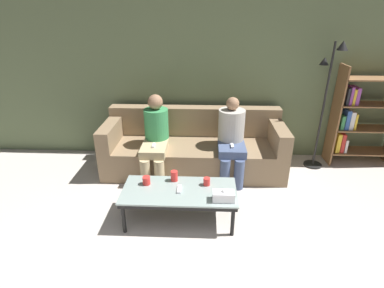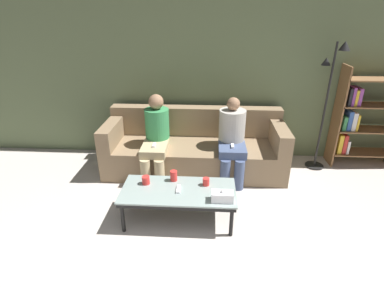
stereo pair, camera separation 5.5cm
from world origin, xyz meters
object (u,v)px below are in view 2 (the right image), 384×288
at_px(coffee_table, 178,193).
at_px(cup_near_left, 206,182).
at_px(couch, 195,148).
at_px(bookshelf, 361,119).
at_px(cup_far_center, 174,176).
at_px(standing_lamp, 329,94).
at_px(seated_person_mid_left, 232,137).
at_px(tissue_box, 222,196).
at_px(game_remote, 178,189).
at_px(seated_person_left_end, 156,135).
at_px(cup_near_right, 146,180).

relative_size(coffee_table, cup_near_left, 14.17).
relative_size(couch, bookshelf, 1.71).
bearing_deg(bookshelf, cup_far_center, -152.89).
bearing_deg(standing_lamp, seated_person_mid_left, -164.79).
height_order(couch, tissue_box, couch).
distance_m(game_remote, standing_lamp, 2.44).
bearing_deg(game_remote, tissue_box, -20.15).
height_order(tissue_box, seated_person_left_end, seated_person_left_end).
xyz_separation_m(couch, game_remote, (-0.11, -1.21, 0.08)).
bearing_deg(seated_person_mid_left, standing_lamp, 15.21).
relative_size(game_remote, standing_lamp, 0.08).
bearing_deg(cup_near_left, cup_near_right, -178.95).
bearing_deg(seated_person_mid_left, cup_near_left, -110.23).
height_order(standing_lamp, seated_person_mid_left, standing_lamp).
distance_m(couch, seated_person_left_end, 0.62).
xyz_separation_m(couch, seated_person_mid_left, (0.51, -0.21, 0.28)).
distance_m(cup_near_left, cup_near_right, 0.66).
height_order(cup_near_right, seated_person_mid_left, seated_person_mid_left).
relative_size(couch, coffee_table, 2.04).
bearing_deg(coffee_table, tissue_box, -20.15).
xyz_separation_m(tissue_box, standing_lamp, (1.44, 1.52, 0.66)).
bearing_deg(seated_person_mid_left, game_remote, -121.72).
height_order(cup_far_center, game_remote, cup_far_center).
bearing_deg(seated_person_mid_left, cup_far_center, -130.40).
bearing_deg(game_remote, cup_far_center, 110.50).
xyz_separation_m(cup_near_right, cup_far_center, (0.30, 0.09, 0.01)).
distance_m(cup_near_left, seated_person_mid_left, 0.96).
bearing_deg(standing_lamp, cup_far_center, -149.58).
relative_size(cup_near_right, standing_lamp, 0.05).
bearing_deg(couch, cup_far_center, -100.14).
distance_m(bookshelf, seated_person_mid_left, 1.92).
xyz_separation_m(coffee_table, standing_lamp, (1.90, 1.35, 0.75)).
height_order(coffee_table, cup_near_right, cup_near_right).
height_order(tissue_box, bookshelf, bookshelf).
bearing_deg(seated_person_mid_left, coffee_table, -121.72).
bearing_deg(coffee_table, bookshelf, 31.12).
bearing_deg(cup_near_left, cup_far_center, 168.07).
bearing_deg(coffee_table, game_remote, -82.87).
height_order(coffee_table, seated_person_left_end, seated_person_left_end).
bearing_deg(tissue_box, cup_near_right, 161.93).
height_order(couch, coffee_table, couch).
bearing_deg(cup_near_right, couch, 66.55).
relative_size(game_remote, bookshelf, 0.10).
distance_m(cup_near_left, cup_far_center, 0.37).
xyz_separation_m(cup_near_right, bookshelf, (2.84, 1.39, 0.28)).
bearing_deg(standing_lamp, cup_near_left, -142.52).
distance_m(couch, tissue_box, 1.42).
xyz_separation_m(coffee_table, cup_near_left, (0.29, 0.11, 0.08)).
relative_size(cup_far_center, seated_person_mid_left, 0.11).
distance_m(coffee_table, seated_person_mid_left, 1.20).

